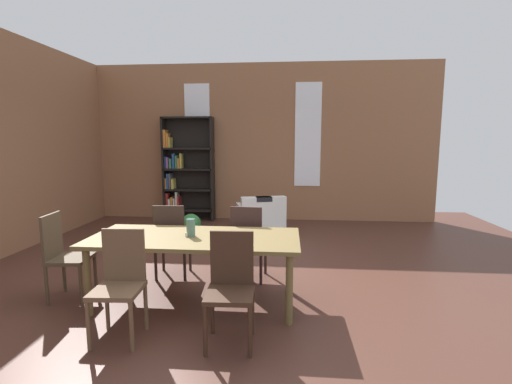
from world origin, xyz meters
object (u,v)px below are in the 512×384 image
at_px(dining_chair_head_left, 63,253).
at_px(dining_chair_near_right, 231,284).
at_px(vase_on_table, 191,228).
at_px(potted_plant_by_shelf, 191,226).
at_px(dining_chair_far_left, 171,238).
at_px(dining_table, 195,243).
at_px(armchair_white, 260,220).
at_px(bookshelf_tall, 185,170).
at_px(dining_chair_near_left, 120,280).
at_px(dining_chair_far_right, 248,240).

height_order(dining_chair_head_left, dining_chair_near_right, same).
distance_m(vase_on_table, potted_plant_by_shelf, 2.64).
relative_size(vase_on_table, dining_chair_head_left, 0.19).
xyz_separation_m(vase_on_table, dining_chair_far_left, (-0.44, 0.70, -0.32)).
distance_m(dining_table, armchair_white, 3.02).
distance_m(vase_on_table, dining_chair_head_left, 1.46).
bearing_deg(bookshelf_tall, vase_on_table, -73.30).
height_order(dining_chair_head_left, bookshelf_tall, bookshelf_tall).
bearing_deg(dining_chair_near_left, bookshelf_tall, 99.21).
height_order(bookshelf_tall, potted_plant_by_shelf, bookshelf_tall).
bearing_deg(potted_plant_by_shelf, dining_chair_far_left, -82.48).
xyz_separation_m(dining_chair_far_right, armchair_white, (-0.02, 2.26, -0.23)).
height_order(dining_chair_far_right, dining_chair_near_left, same).
relative_size(dining_chair_near_right, dining_chair_far_right, 1.00).
bearing_deg(potted_plant_by_shelf, dining_chair_head_left, -106.59).
bearing_deg(dining_chair_near_right, vase_on_table, 127.15).
bearing_deg(dining_chair_far_right, vase_on_table, -126.94).
relative_size(dining_chair_head_left, bookshelf_tall, 0.43).
bearing_deg(armchair_white, potted_plant_by_shelf, -158.48).
bearing_deg(potted_plant_by_shelf, dining_chair_near_left, -85.94).
distance_m(dining_table, dining_chair_far_right, 0.86).
height_order(dining_chair_near_right, bookshelf_tall, bookshelf_tall).
distance_m(dining_chair_far_right, bookshelf_tall, 3.89).
xyz_separation_m(dining_chair_near_left, armchair_white, (0.96, 3.65, -0.23)).
height_order(vase_on_table, potted_plant_by_shelf, vase_on_table).
xyz_separation_m(dining_chair_head_left, dining_chair_near_left, (0.97, -0.69, 0.00)).
distance_m(dining_table, bookshelf_tall, 4.33).
xyz_separation_m(dining_table, dining_chair_far_left, (-0.49, 0.70, -0.15)).
bearing_deg(vase_on_table, dining_chair_near_right, -52.85).
distance_m(dining_chair_far_right, dining_chair_far_left, 0.97).
xyz_separation_m(dining_chair_head_left, armchair_white, (1.93, 2.96, -0.23)).
relative_size(dining_chair_near_right, bookshelf_tall, 0.43).
distance_m(vase_on_table, armchair_white, 3.05).
xyz_separation_m(vase_on_table, bookshelf_tall, (-1.23, 4.11, 0.28)).
distance_m(dining_chair_far_right, potted_plant_by_shelf, 2.17).
distance_m(vase_on_table, dining_chair_far_right, 0.93).
bearing_deg(bookshelf_tall, dining_table, -72.78).
xyz_separation_m(vase_on_table, dining_chair_head_left, (-1.42, -0.01, -0.32)).
distance_m(dining_table, dining_chair_far_left, 0.86).
height_order(vase_on_table, dining_chair_near_right, dining_chair_near_right).
bearing_deg(vase_on_table, dining_chair_near_left, -123.05).
height_order(vase_on_table, bookshelf_tall, bookshelf_tall).
bearing_deg(bookshelf_tall, dining_chair_far_left, -76.98).
relative_size(vase_on_table, bookshelf_tall, 0.08).
xyz_separation_m(vase_on_table, dining_chair_near_right, (0.53, -0.70, -0.32)).
bearing_deg(armchair_white, bookshelf_tall, 146.41).
bearing_deg(dining_chair_far_right, dining_chair_far_left, -179.99).
bearing_deg(dining_chair_near_right, dining_table, 124.95).
height_order(dining_chair_head_left, dining_chair_far_left, same).
distance_m(dining_chair_head_left, potted_plant_by_shelf, 2.62).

